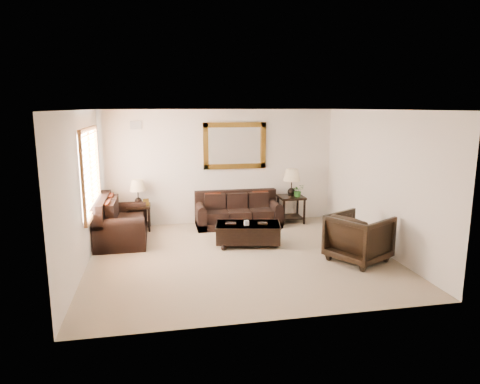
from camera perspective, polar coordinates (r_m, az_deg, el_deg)
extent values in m
cube|color=gray|center=(8.11, 0.01, -8.56)|extent=(5.50, 5.00, 0.01)
cube|color=white|center=(7.63, 0.02, 10.90)|extent=(5.50, 5.00, 0.01)
cube|color=silver|center=(10.19, -2.69, 3.36)|extent=(5.50, 0.01, 2.70)
cube|color=silver|center=(5.38, 5.15, -3.85)|extent=(5.50, 0.01, 2.70)
cube|color=silver|center=(7.72, -20.45, 0.11)|extent=(0.01, 5.00, 2.70)
cube|color=silver|center=(8.70, 18.09, 1.45)|extent=(0.01, 5.00, 2.70)
cube|color=white|center=(8.56, -19.50, 2.57)|extent=(0.01, 1.80, 1.50)
cube|color=brown|center=(8.48, -19.61, 7.86)|extent=(0.06, 1.96, 0.08)
cube|color=brown|center=(8.70, -18.93, -2.57)|extent=(0.06, 1.96, 0.08)
cube|color=brown|center=(7.64, -20.23, 1.54)|extent=(0.06, 0.08, 1.50)
cube|color=brown|center=(9.48, -18.49, 3.42)|extent=(0.06, 0.08, 1.50)
cube|color=brown|center=(8.56, -19.26, 2.58)|extent=(0.05, 0.05, 1.50)
cube|color=#553411|center=(10.15, -0.69, 6.18)|extent=(1.50, 0.06, 1.10)
cube|color=white|center=(10.17, -0.71, 6.19)|extent=(1.26, 0.01, 0.86)
cube|color=#999999|center=(9.98, -13.71, 8.66)|extent=(0.25, 0.02, 0.18)
cube|color=black|center=(10.07, -0.25, -4.10)|extent=(1.96, 0.85, 0.16)
cube|color=black|center=(10.26, -0.59, -0.82)|extent=(1.96, 0.20, 0.40)
cube|color=black|center=(9.92, -3.20, -3.16)|extent=(0.50, 0.69, 0.24)
cube|color=black|center=(10.00, -0.23, -3.02)|extent=(0.50, 0.69, 0.24)
cube|color=black|center=(10.11, 2.68, -2.88)|extent=(0.50, 0.69, 0.24)
cube|color=black|center=(9.91, -5.27, -3.47)|extent=(0.20, 0.85, 0.47)
cylinder|color=black|center=(9.85, -5.29, -2.15)|extent=(0.20, 0.83, 0.20)
cube|color=black|center=(10.23, 4.61, -3.00)|extent=(0.20, 0.85, 0.47)
cylinder|color=black|center=(10.17, 4.63, -1.71)|extent=(0.20, 0.83, 0.20)
cube|color=#5D1D0C|center=(10.01, -3.63, -1.17)|extent=(0.37, 0.16, 0.38)
cube|color=#5D1D0C|center=(10.22, 2.72, -0.91)|extent=(0.37, 0.16, 0.38)
cube|color=black|center=(9.31, -15.40, -5.72)|extent=(0.99, 1.67, 0.19)
cube|color=black|center=(9.19, -17.97, -2.13)|extent=(0.23, 1.67, 0.47)
cube|color=black|center=(8.95, -15.48, -4.84)|extent=(0.82, 0.58, 0.28)
cube|color=black|center=(9.53, -15.22, -3.84)|extent=(0.82, 0.58, 0.28)
cube|color=black|center=(8.57, -15.80, -5.94)|extent=(0.99, 0.23, 0.55)
cylinder|color=black|center=(8.49, -15.90, -4.15)|extent=(0.97, 0.23, 0.23)
cube|color=black|center=(9.95, -15.16, -3.51)|extent=(0.99, 0.23, 0.55)
cylinder|color=black|center=(9.89, -15.24, -1.96)|extent=(0.97, 0.23, 0.23)
cube|color=#5D1D0C|center=(8.83, -16.98, -2.65)|extent=(0.19, 0.44, 0.45)
cube|color=#5D1D0C|center=(9.52, -16.57, -1.64)|extent=(0.19, 0.44, 0.45)
cube|color=black|center=(9.94, -13.37, -1.84)|extent=(0.52, 0.52, 0.05)
cube|color=black|center=(10.04, -13.26, -4.25)|extent=(0.45, 0.45, 0.03)
cylinder|color=black|center=(9.80, -14.65, -3.81)|extent=(0.05, 0.05, 0.52)
cylinder|color=black|center=(9.78, -12.03, -3.72)|extent=(0.05, 0.05, 0.52)
cylinder|color=black|center=(10.23, -14.51, -3.17)|extent=(0.05, 0.05, 0.52)
cylinder|color=black|center=(10.21, -12.00, -3.08)|extent=(0.05, 0.05, 0.52)
sphere|color=black|center=(9.91, -13.40, -1.17)|extent=(0.16, 0.16, 0.16)
cylinder|color=black|center=(9.88, -13.45, -0.20)|extent=(0.02, 0.02, 0.34)
cone|color=#CEB589|center=(9.84, -13.50, 0.89)|extent=(0.36, 0.36, 0.25)
cube|color=#553411|center=(9.82, -12.42, -1.33)|extent=(0.14, 0.09, 0.16)
cube|color=black|center=(10.37, 6.84, -0.68)|extent=(0.59, 0.59, 0.05)
cube|color=black|center=(10.48, 6.78, -3.29)|extent=(0.50, 0.50, 0.03)
cylinder|color=black|center=(10.13, 5.87, -2.81)|extent=(0.05, 0.05, 0.59)
cylinder|color=black|center=(10.29, 8.57, -2.66)|extent=(0.05, 0.05, 0.59)
cylinder|color=black|center=(10.60, 5.08, -2.16)|extent=(0.05, 0.05, 0.59)
cylinder|color=black|center=(10.75, 7.67, -2.03)|extent=(0.05, 0.05, 0.59)
sphere|color=black|center=(10.34, 6.86, 0.05)|extent=(0.18, 0.18, 0.18)
cylinder|color=black|center=(10.31, 6.88, 1.10)|extent=(0.03, 0.03, 0.39)
cone|color=#CEB589|center=(10.27, 6.91, 2.28)|extent=(0.41, 0.41, 0.28)
sphere|color=black|center=(8.42, -2.19, -7.46)|extent=(0.12, 0.12, 0.12)
sphere|color=black|center=(8.64, 4.89, -7.00)|extent=(0.12, 0.12, 0.12)
sphere|color=black|center=(8.88, -2.68, -6.47)|extent=(0.12, 0.12, 0.12)
sphere|color=black|center=(9.09, 4.05, -6.06)|extent=(0.12, 0.12, 0.12)
cube|color=black|center=(8.68, 1.06, -5.41)|extent=(1.37, 0.91, 0.36)
cube|color=black|center=(8.63, 1.06, -4.40)|extent=(1.40, 0.93, 0.04)
cube|color=black|center=(8.61, -1.23, -4.21)|extent=(0.24, 0.18, 0.03)
cube|color=black|center=(8.64, 3.02, -4.18)|extent=(0.22, 0.17, 0.02)
cube|color=white|center=(8.51, 0.88, -4.15)|extent=(0.09, 0.06, 0.10)
imported|color=black|center=(8.02, 15.59, -5.60)|extent=(1.22, 1.24, 0.96)
imported|color=#255C1F|center=(10.28, 7.73, 0.01)|extent=(0.33, 0.35, 0.23)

